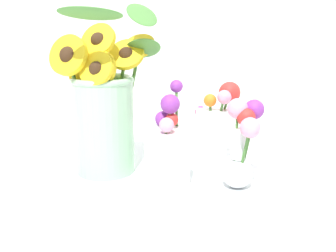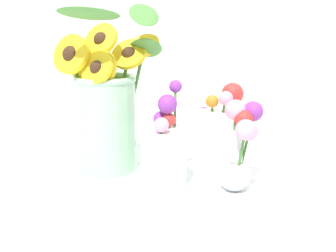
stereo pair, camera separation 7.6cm
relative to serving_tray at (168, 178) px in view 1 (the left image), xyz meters
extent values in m
plane|color=white|center=(-0.02, -0.08, -0.01)|extent=(6.00, 6.00, 0.00)
cylinder|color=silver|center=(0.00, 0.00, 0.00)|extent=(0.51, 0.51, 0.02)
cylinder|color=#99CC9E|center=(-0.13, -0.03, 0.10)|extent=(0.12, 0.12, 0.18)
torus|color=#99CC9E|center=(-0.13, -0.03, 0.20)|extent=(0.12, 0.12, 0.01)
cylinder|color=#4C8438|center=(-0.12, -0.03, 0.14)|extent=(0.01, 0.04, 0.16)
cylinder|color=yellow|center=(-0.12, -0.05, 0.22)|extent=(0.08, 0.04, 0.07)
sphere|color=#382314|center=(-0.12, -0.05, 0.22)|extent=(0.03, 0.03, 0.03)
cylinder|color=#4C8438|center=(-0.10, 0.02, 0.14)|extent=(0.03, 0.08, 0.22)
cylinder|color=yellow|center=(-0.09, 0.06, 0.26)|extent=(0.07, 0.06, 0.05)
sphere|color=#382314|center=(-0.09, 0.06, 0.26)|extent=(0.03, 0.03, 0.03)
cylinder|color=#4C8438|center=(-0.11, -0.06, 0.13)|extent=(0.02, 0.03, 0.18)
cylinder|color=yellow|center=(-0.11, -0.06, 0.22)|extent=(0.07, 0.04, 0.07)
sphere|color=#382314|center=(-0.11, -0.06, 0.22)|extent=(0.03, 0.03, 0.03)
cylinder|color=#4C8438|center=(-0.14, -0.03, 0.13)|extent=(0.02, 0.03, 0.18)
cylinder|color=yellow|center=(-0.15, -0.04, 0.22)|extent=(0.09, 0.05, 0.09)
sphere|color=#382314|center=(-0.15, -0.04, 0.22)|extent=(0.04, 0.04, 0.04)
cylinder|color=#4C8438|center=(-0.16, -0.05, 0.14)|extent=(0.02, 0.05, 0.20)
cylinder|color=yellow|center=(-0.17, -0.07, 0.25)|extent=(0.08, 0.04, 0.08)
sphere|color=#382314|center=(-0.17, -0.07, 0.25)|extent=(0.03, 0.03, 0.03)
cylinder|color=#4C8438|center=(-0.11, -0.01, 0.14)|extent=(0.04, 0.04, 0.20)
cylinder|color=yellow|center=(-0.09, 0.01, 0.24)|extent=(0.08, 0.06, 0.07)
sphere|color=#382314|center=(-0.09, 0.01, 0.24)|extent=(0.03, 0.03, 0.03)
cylinder|color=#4C8438|center=(-0.13, -0.02, 0.16)|extent=(0.01, 0.01, 0.22)
cylinder|color=yellow|center=(-0.13, -0.03, 0.27)|extent=(0.07, 0.05, 0.07)
sphere|color=#382314|center=(-0.13, -0.03, 0.27)|extent=(0.03, 0.03, 0.03)
ellipsoid|color=#477F38|center=(-0.06, 0.02, 0.32)|extent=(0.11, 0.14, 0.06)
ellipsoid|color=#477F38|center=(-0.07, 0.03, 0.25)|extent=(0.14, 0.13, 0.07)
ellipsoid|color=#477F38|center=(-0.10, -0.10, 0.32)|extent=(0.12, 0.08, 0.03)
cylinder|color=white|center=(0.02, -0.05, 0.06)|extent=(0.08, 0.08, 0.11)
cylinder|color=#4C8438|center=(0.03, -0.03, 0.12)|extent=(0.02, 0.04, 0.13)
sphere|color=purple|center=(0.02, -0.01, 0.19)|extent=(0.02, 0.02, 0.02)
cylinder|color=#4C8438|center=(0.00, -0.04, 0.09)|extent=(0.01, 0.02, 0.08)
sphere|color=purple|center=(0.00, -0.03, 0.13)|extent=(0.03, 0.03, 0.03)
cylinder|color=#4C8438|center=(0.03, -0.05, 0.11)|extent=(0.01, 0.02, 0.11)
sphere|color=purple|center=(0.02, -0.04, 0.16)|extent=(0.04, 0.04, 0.04)
cylinder|color=#4C8438|center=(0.02, -0.04, 0.09)|extent=(0.01, 0.01, 0.09)
sphere|color=red|center=(0.02, -0.04, 0.13)|extent=(0.02, 0.02, 0.02)
cylinder|color=#4C8438|center=(0.02, -0.07, 0.08)|extent=(0.02, 0.02, 0.10)
sphere|color=pink|center=(0.03, -0.08, 0.14)|extent=(0.03, 0.03, 0.03)
sphere|color=white|center=(0.14, -0.01, 0.04)|extent=(0.06, 0.06, 0.06)
cylinder|color=white|center=(0.14, -0.01, 0.09)|extent=(0.03, 0.03, 0.06)
cylinder|color=#427533|center=(0.15, 0.00, 0.08)|extent=(0.02, 0.02, 0.08)
sphere|color=pink|center=(0.16, 0.00, 0.12)|extent=(0.03, 0.03, 0.03)
cylinder|color=#427533|center=(0.14, -0.01, 0.10)|extent=(0.01, 0.03, 0.10)
sphere|color=pink|center=(0.13, 0.00, 0.16)|extent=(0.04, 0.04, 0.04)
cylinder|color=#427533|center=(0.15, -0.01, 0.09)|extent=(0.01, 0.01, 0.10)
sphere|color=red|center=(0.15, -0.01, 0.14)|extent=(0.03, 0.03, 0.03)
cylinder|color=#427533|center=(0.15, -0.02, 0.08)|extent=(0.02, 0.02, 0.10)
sphere|color=pink|center=(0.16, -0.03, 0.13)|extent=(0.04, 0.04, 0.04)
cylinder|color=#427533|center=(0.15, 0.00, 0.09)|extent=(0.03, 0.03, 0.12)
sphere|color=purple|center=(0.16, 0.01, 0.15)|extent=(0.04, 0.04, 0.04)
cylinder|color=white|center=(0.07, 0.07, 0.07)|extent=(0.06, 0.06, 0.12)
cylinder|color=#427533|center=(0.07, 0.06, 0.10)|extent=(0.01, 0.01, 0.11)
sphere|color=orange|center=(0.07, 0.06, 0.15)|extent=(0.03, 0.03, 0.03)
cylinder|color=#427533|center=(0.08, 0.07, 0.11)|extent=(0.03, 0.03, 0.11)
sphere|color=pink|center=(0.10, 0.06, 0.16)|extent=(0.03, 0.03, 0.03)
cylinder|color=#427533|center=(0.05, 0.08, 0.08)|extent=(0.02, 0.01, 0.09)
sphere|color=#C6337A|center=(0.04, 0.08, 0.12)|extent=(0.02, 0.02, 0.02)
cylinder|color=#427533|center=(0.08, 0.08, 0.10)|extent=(0.03, 0.02, 0.13)
sphere|color=red|center=(0.10, 0.09, 0.17)|extent=(0.04, 0.04, 0.04)
camera|label=1|loc=(0.26, -0.69, 0.31)|focal=42.00mm
camera|label=2|loc=(0.33, -0.65, 0.31)|focal=42.00mm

